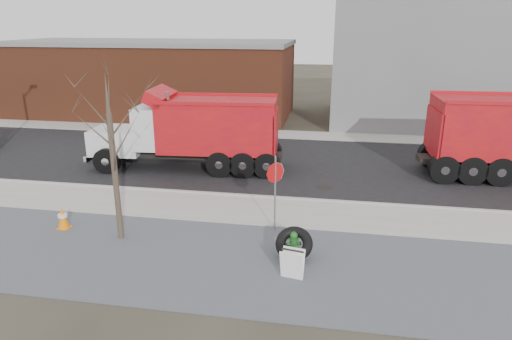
% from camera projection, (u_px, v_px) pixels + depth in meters
% --- Properties ---
extents(ground, '(120.00, 120.00, 0.00)m').
position_uv_depth(ground, '(237.00, 213.00, 16.36)').
color(ground, '#383328').
rests_on(ground, ground).
extents(gravel_verge, '(60.00, 5.00, 0.03)m').
position_uv_depth(gravel_verge, '(212.00, 260.00, 13.08)').
color(gravel_verge, slate).
rests_on(gravel_verge, ground).
extents(sidewalk, '(60.00, 2.50, 0.06)m').
position_uv_depth(sidewalk, '(239.00, 209.00, 16.59)').
color(sidewalk, '#9E9B93').
rests_on(sidewalk, ground).
extents(curb, '(60.00, 0.15, 0.11)m').
position_uv_depth(curb, '(246.00, 196.00, 17.80)').
color(curb, '#9E9B93').
rests_on(curb, ground).
extents(road, '(60.00, 9.40, 0.02)m').
position_uv_depth(road, '(264.00, 162.00, 22.26)').
color(road, black).
rests_on(road, ground).
extents(far_sidewalk, '(60.00, 2.00, 0.06)m').
position_uv_depth(far_sidewalk, '(279.00, 134.00, 27.59)').
color(far_sidewalk, '#9E9B93').
rests_on(far_sidewalk, ground).
extents(building_grey, '(12.00, 10.00, 8.00)m').
position_uv_depth(building_grey, '(424.00, 61.00, 30.51)').
color(building_grey, gray).
rests_on(building_grey, ground).
extents(building_brick, '(20.20, 8.20, 5.30)m').
position_uv_depth(building_brick, '(151.00, 78.00, 33.08)').
color(building_brick, brown).
rests_on(building_brick, ground).
extents(bare_tree, '(3.20, 3.20, 5.20)m').
position_uv_depth(bare_tree, '(111.00, 137.00, 13.42)').
color(bare_tree, '#382D23').
rests_on(bare_tree, ground).
extents(fire_hydrant, '(0.45, 0.44, 0.79)m').
position_uv_depth(fire_hydrant, '(294.00, 245.00, 13.22)').
color(fire_hydrant, '#27672B').
rests_on(fire_hydrant, ground).
extents(truck_tire, '(1.08, 1.02, 0.91)m').
position_uv_depth(truck_tire, '(294.00, 244.00, 13.07)').
color(truck_tire, black).
rests_on(truck_tire, ground).
extents(stop_sign, '(0.50, 0.52, 2.56)m').
position_uv_depth(stop_sign, '(275.00, 180.00, 14.44)').
color(stop_sign, gray).
rests_on(stop_sign, ground).
extents(sandwich_board, '(0.67, 0.49, 0.84)m').
position_uv_depth(sandwich_board, '(292.00, 264.00, 12.03)').
color(sandwich_board, white).
rests_on(sandwich_board, ground).
extents(traffic_cone_near, '(0.40, 0.40, 0.76)m').
position_uv_depth(traffic_cone_near, '(63.00, 218.00, 15.01)').
color(traffic_cone_near, orange).
rests_on(traffic_cone_near, ground).
extents(dump_truck_red_b, '(8.84, 3.13, 3.69)m').
position_uv_depth(dump_truck_red_b, '(194.00, 129.00, 20.72)').
color(dump_truck_red_b, black).
rests_on(dump_truck_red_b, ground).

